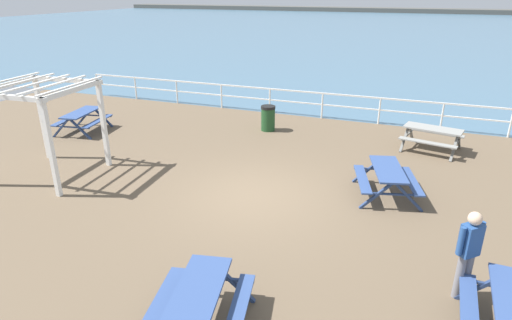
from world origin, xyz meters
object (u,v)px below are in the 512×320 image
object	(u,v)px
picnic_table_mid_centre	(387,175)
picnic_table_near_left	(82,117)
litter_bin	(268,118)
lattice_pergola	(42,108)
visitor	(469,250)
picnic_table_far_left	(433,133)
picnic_table_seaward	(198,300)

from	to	relation	value
picnic_table_mid_centre	picnic_table_near_left	bearing A→B (deg)	67.20
picnic_table_near_left	litter_bin	size ratio (longest dim) A/B	2.14
picnic_table_mid_centre	lattice_pergola	world-z (taller)	lattice_pergola
picnic_table_mid_centre	litter_bin	bearing A→B (deg)	33.51
picnic_table_mid_centre	lattice_pergola	xyz separation A→B (m)	(-9.14, -2.08, 1.41)
visitor	lattice_pergola	size ratio (longest dim) A/B	0.61
picnic_table_near_left	visitor	size ratio (longest dim) A/B	1.23
picnic_table_mid_centre	litter_bin	xyz separation A→B (m)	(-4.75, 4.15, -0.10)
picnic_table_far_left	lattice_pergola	distance (m)	11.99
visitor	lattice_pergola	bearing A→B (deg)	37.05
picnic_table_far_left	visitor	bearing A→B (deg)	-73.44
lattice_pergola	litter_bin	xyz separation A→B (m)	(4.39, 6.23, -1.52)
visitor	picnic_table_mid_centre	bearing A→B (deg)	-20.62
picnic_table_near_left	lattice_pergola	xyz separation A→B (m)	(2.04, -3.54, 1.41)
picnic_table_far_left	litter_bin	world-z (taller)	litter_bin
lattice_pergola	visitor	bearing A→B (deg)	-12.57
picnic_table_seaward	litter_bin	xyz separation A→B (m)	(-2.49, 10.15, -0.10)
picnic_table_mid_centre	litter_bin	distance (m)	6.31
picnic_table_near_left	picnic_table_far_left	world-z (taller)	same
litter_bin	picnic_table_near_left	bearing A→B (deg)	-157.30
picnic_table_near_left	visitor	bearing A→B (deg)	-121.67
picnic_table_seaward	visitor	bearing A→B (deg)	-70.71
picnic_table_mid_centre	visitor	bearing A→B (deg)	-171.08
picnic_table_mid_centre	visitor	distance (m)	3.97
lattice_pergola	picnic_table_seaward	bearing A→B (deg)	-34.19
picnic_table_near_left	picnic_table_seaward	xyz separation A→B (m)	(8.91, -7.46, 0.00)
visitor	litter_bin	world-z (taller)	visitor
visitor	litter_bin	xyz separation A→B (m)	(-6.37, 7.75, -0.47)
lattice_pergola	litter_bin	size ratio (longest dim) A/B	2.88
picnic_table_mid_centre	picnic_table_far_left	bearing A→B (deg)	-29.92
picnic_table_near_left	picnic_table_mid_centre	size ratio (longest dim) A/B	0.95
picnic_table_seaward	lattice_pergola	bearing A→B (deg)	47.98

